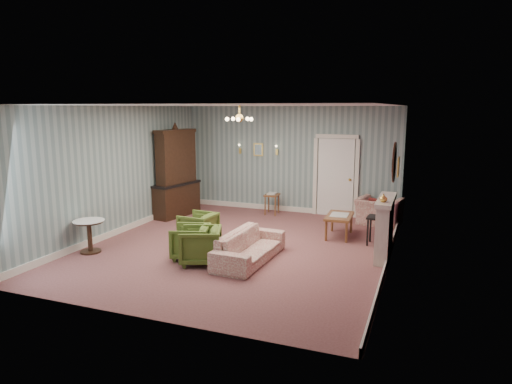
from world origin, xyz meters
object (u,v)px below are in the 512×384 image
at_px(sofa_chintz, 250,241).
at_px(olive_chair_c, 198,226).
at_px(pedestal_table, 90,236).
at_px(coffee_table, 339,226).
at_px(side_table_black, 377,231).
at_px(wingback_chair, 379,207).
at_px(fireplace, 385,227).
at_px(olive_chair_a, 200,244).
at_px(olive_chair_b, 191,240).
at_px(dresser, 176,171).

bearing_deg(sofa_chintz, olive_chair_c, 65.82).
bearing_deg(pedestal_table, coffee_table, 33.10).
distance_m(coffee_table, side_table_black, 0.93).
xyz_separation_m(wingback_chair, pedestal_table, (-5.16, -4.33, -0.11)).
bearing_deg(fireplace, coffee_table, 135.32).
xyz_separation_m(olive_chair_a, olive_chair_b, (-0.32, 0.20, -0.02)).
relative_size(coffee_table, side_table_black, 1.60).
height_order(sofa_chintz, fireplace, fireplace).
bearing_deg(dresser, side_table_black, 1.16).
bearing_deg(dresser, olive_chair_c, -39.30).
height_order(olive_chair_a, wingback_chair, wingback_chair).
relative_size(olive_chair_b, wingback_chair, 0.70).
height_order(dresser, fireplace, dresser).
bearing_deg(fireplace, side_table_black, 106.39).
xyz_separation_m(fireplace, side_table_black, (-0.21, 0.71, -0.27)).
distance_m(olive_chair_a, olive_chair_b, 0.38).
height_order(wingback_chair, side_table_black, wingback_chair).
distance_m(dresser, coffee_table, 4.57).
height_order(olive_chair_a, dresser, dresser).
bearing_deg(wingback_chair, pedestal_table, 51.95).
distance_m(olive_chair_a, side_table_black, 3.75).
distance_m(sofa_chintz, pedestal_table, 3.23).
height_order(fireplace, pedestal_table, fireplace).
height_order(sofa_chintz, pedestal_table, sofa_chintz).
xyz_separation_m(fireplace, pedestal_table, (-5.51, -1.84, -0.25)).
height_order(side_table_black, pedestal_table, pedestal_table).
xyz_separation_m(olive_chair_a, sofa_chintz, (0.80, 0.46, 0.00)).
relative_size(olive_chair_c, pedestal_table, 1.05).
xyz_separation_m(sofa_chintz, coffee_table, (1.28, 2.22, -0.12)).
distance_m(wingback_chair, fireplace, 2.52).
distance_m(olive_chair_b, coffee_table, 3.45).
bearing_deg(dresser, olive_chair_a, -43.17).
xyz_separation_m(olive_chair_c, coffee_table, (2.77, 1.47, -0.10)).
height_order(olive_chair_b, wingback_chair, wingback_chair).
relative_size(olive_chair_a, wingback_chair, 0.74).
bearing_deg(sofa_chintz, wingback_chair, -26.10).
distance_m(olive_chair_a, wingback_chair, 4.97).
bearing_deg(pedestal_table, olive_chair_b, 11.60).
bearing_deg(olive_chair_a, olive_chair_c, -172.04).
distance_m(dresser, fireplace, 5.76).
bearing_deg(pedestal_table, fireplace, 18.43).
relative_size(side_table_black, pedestal_table, 0.92).
xyz_separation_m(side_table_black, pedestal_table, (-5.30, -2.55, 0.03)).
bearing_deg(sofa_chintz, olive_chair_a, 122.25).
height_order(dresser, coffee_table, dresser).
bearing_deg(coffee_table, side_table_black, -21.83).
height_order(olive_chair_b, coffee_table, olive_chair_b).
distance_m(olive_chair_c, dresser, 2.71).
bearing_deg(olive_chair_c, coffee_table, 121.97).
bearing_deg(side_table_black, fireplace, -73.61).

